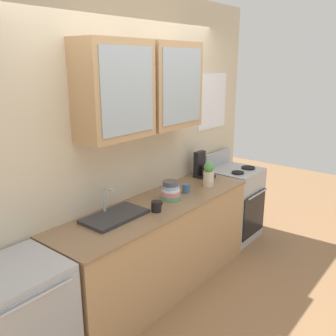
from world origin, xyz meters
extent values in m
plane|color=#936B47|center=(0.00, 0.00, 0.00)|extent=(10.00, 10.00, 0.00)
cube|color=beige|center=(0.00, 0.36, 1.38)|extent=(3.84, 0.10, 2.76)
cube|color=tan|center=(-0.35, 0.16, 1.92)|extent=(0.66, 0.30, 0.79)
cube|color=#9EADB7|center=(-0.35, 0.00, 1.92)|extent=(0.56, 0.01, 0.67)
cube|color=tan|center=(0.35, 0.16, 1.92)|extent=(0.66, 0.30, 0.79)
cube|color=#9EADB7|center=(0.35, 0.00, 1.92)|extent=(0.56, 0.01, 0.67)
cube|color=white|center=(1.35, 0.30, 1.68)|extent=(0.57, 0.01, 0.64)
cube|color=tan|center=(0.00, 0.00, 0.43)|extent=(2.20, 0.60, 0.86)
cube|color=#8C6B4C|center=(0.00, 0.00, 0.87)|extent=(2.22, 0.62, 0.02)
cube|color=#ADAFB5|center=(1.43, 0.00, 0.44)|extent=(0.58, 0.55, 0.88)
cube|color=black|center=(1.43, -0.28, 0.37)|extent=(0.53, 0.01, 0.53)
cylinder|color=#ADAFB5|center=(1.43, -0.31, 0.64)|extent=(0.46, 0.02, 0.02)
cube|color=#ADAFB5|center=(1.43, 0.26, 0.97)|extent=(0.55, 0.04, 0.18)
cylinder|color=black|center=(1.30, -0.10, 0.89)|extent=(0.14, 0.14, 0.02)
cylinder|color=black|center=(1.56, -0.10, 0.89)|extent=(0.17, 0.17, 0.02)
cube|color=#2D2D30|center=(-0.48, 0.07, 0.90)|extent=(0.55, 0.31, 0.03)
cylinder|color=#ADAFB5|center=(-0.48, 0.19, 1.02)|extent=(0.02, 0.02, 0.21)
cylinder|color=#ADAFB5|center=(-0.48, 0.13, 1.12)|extent=(0.02, 0.12, 0.02)
cylinder|color=#669972|center=(0.16, -0.02, 0.91)|extent=(0.20, 0.20, 0.05)
cylinder|color=#D87F84|center=(0.16, -0.02, 0.94)|extent=(0.18, 0.18, 0.05)
cylinder|color=white|center=(0.16, -0.02, 0.97)|extent=(0.17, 0.17, 0.04)
cylinder|color=#8CB7E0|center=(0.16, -0.02, 1.00)|extent=(0.16, 0.16, 0.04)
cylinder|color=#4C4C54|center=(0.16, -0.02, 1.04)|extent=(0.15, 0.15, 0.05)
cylinder|color=beige|center=(0.72, -0.08, 0.96)|extent=(0.11, 0.11, 0.16)
sphere|color=#4C994C|center=(0.72, -0.08, 1.09)|extent=(0.11, 0.11, 0.11)
cylinder|color=black|center=(-0.15, -0.11, 0.93)|extent=(0.09, 0.09, 0.09)
torus|color=black|center=(-0.10, -0.11, 0.93)|extent=(0.06, 0.01, 0.06)
cylinder|color=#38608C|center=(0.40, -0.02, 0.93)|extent=(0.08, 0.08, 0.09)
torus|color=#38608C|center=(0.44, -0.02, 0.93)|extent=(0.05, 0.01, 0.05)
cube|color=#ADAFB5|center=(-1.44, 0.00, 0.44)|extent=(0.63, 0.57, 0.88)
cylinder|color=#ADAFB5|center=(-1.44, -0.31, 0.82)|extent=(0.47, 0.02, 0.02)
cube|color=black|center=(0.93, 0.11, 0.90)|extent=(0.17, 0.20, 0.03)
cylinder|color=black|center=(0.93, 0.09, 0.97)|extent=(0.11, 0.11, 0.11)
cube|color=black|center=(0.93, 0.18, 1.04)|extent=(0.15, 0.06, 0.26)
camera|label=1|loc=(-2.43, -2.07, 2.15)|focal=39.77mm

